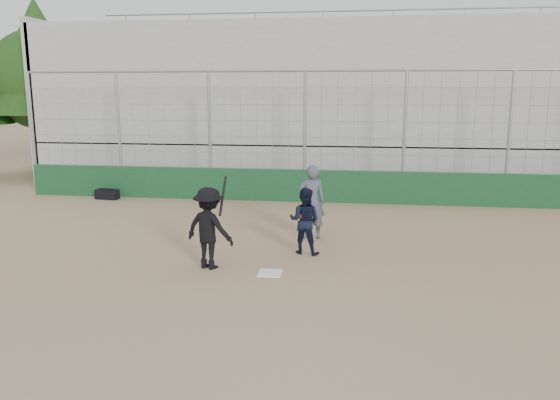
# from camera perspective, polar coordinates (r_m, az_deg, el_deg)

# --- Properties ---
(ground) EXTENTS (90.00, 90.00, 0.00)m
(ground) POSITION_cam_1_polar(r_m,az_deg,el_deg) (10.44, -1.05, -7.70)
(ground) COLOR #7D6144
(ground) RESTS_ON ground
(home_plate) EXTENTS (0.44, 0.44, 0.02)m
(home_plate) POSITION_cam_1_polar(r_m,az_deg,el_deg) (10.44, -1.05, -7.64)
(home_plate) COLOR white
(home_plate) RESTS_ON ground
(backstop) EXTENTS (18.10, 0.25, 4.04)m
(backstop) POSITION_cam_1_polar(r_m,az_deg,el_deg) (17.00, 2.57, 3.03)
(backstop) COLOR #133C1F
(backstop) RESTS_ON ground
(bleachers) EXTENTS (20.25, 6.70, 6.98)m
(bleachers) POSITION_cam_1_polar(r_m,az_deg,el_deg) (21.76, 3.84, 10.03)
(bleachers) COLOR #9B9B9B
(bleachers) RESTS_ON ground
(tree_left) EXTENTS (4.48, 4.48, 7.00)m
(tree_left) POSITION_cam_1_polar(r_m,az_deg,el_deg) (24.26, -23.91, 12.70)
(tree_left) COLOR #332312
(tree_left) RESTS_ON ground
(batter_at_plate) EXTENTS (1.18, 0.92, 1.77)m
(batter_at_plate) POSITION_cam_1_polar(r_m,az_deg,el_deg) (10.65, -7.42, -2.92)
(batter_at_plate) COLOR black
(batter_at_plate) RESTS_ON ground
(catcher_crouched) EXTENTS (0.82, 0.71, 0.99)m
(catcher_crouched) POSITION_cam_1_polar(r_m,az_deg,el_deg) (11.56, 2.56, -3.29)
(catcher_crouched) COLOR black
(catcher_crouched) RESTS_ON ground
(umpire) EXTENTS (0.69, 0.51, 1.57)m
(umpire) POSITION_cam_1_polar(r_m,az_deg,el_deg) (12.71, 3.31, -0.60)
(umpire) COLOR #464D59
(umpire) RESTS_ON ground
(equipment_bag) EXTENTS (0.77, 0.42, 0.35)m
(equipment_bag) POSITION_cam_1_polar(r_m,az_deg,el_deg) (18.32, -17.61, 0.58)
(equipment_bag) COLOR black
(equipment_bag) RESTS_ON ground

